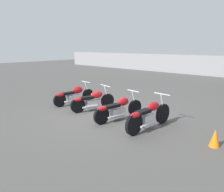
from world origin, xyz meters
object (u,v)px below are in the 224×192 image
(motorcycle_slot_0, at_px, (74,95))
(traffic_cone_near, at_px, (215,138))
(motorcycle_slot_1, at_px, (92,100))
(motorcycle_slot_3, at_px, (149,116))
(motorcycle_slot_2, at_px, (118,109))

(motorcycle_slot_0, bearing_deg, traffic_cone_near, 2.06)
(motorcycle_slot_1, distance_m, motorcycle_slot_3, 2.81)
(motorcycle_slot_2, distance_m, motorcycle_slot_3, 1.27)
(motorcycle_slot_0, xyz_separation_m, traffic_cone_near, (6.09, -0.16, -0.16))
(motorcycle_slot_3, bearing_deg, motorcycle_slot_1, 179.12)
(motorcycle_slot_0, relative_size, traffic_cone_near, 4.39)
(motorcycle_slot_2, relative_size, motorcycle_slot_3, 1.00)
(motorcycle_slot_2, bearing_deg, motorcycle_slot_0, -177.92)
(motorcycle_slot_0, height_order, motorcycle_slot_3, motorcycle_slot_3)
(motorcycle_slot_1, xyz_separation_m, traffic_cone_near, (4.73, -0.06, -0.17))
(motorcycle_slot_1, xyz_separation_m, motorcycle_slot_3, (2.81, -0.20, 0.03))
(motorcycle_slot_0, bearing_deg, motorcycle_slot_3, -0.51)
(motorcycle_slot_2, xyz_separation_m, motorcycle_slot_3, (1.27, -0.01, 0.04))
(motorcycle_slot_0, relative_size, motorcycle_slot_1, 1.08)
(motorcycle_slot_0, height_order, motorcycle_slot_1, motorcycle_slot_1)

